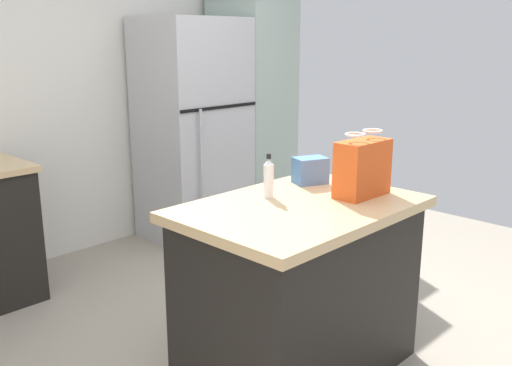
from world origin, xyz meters
TOP-DOWN VIEW (x-y plane):
  - ground at (0.00, 0.00)m, footprint 5.85×5.85m
  - back_wall at (-0.02, 2.30)m, footprint 4.87×0.13m
  - kitchen_island at (-0.14, -0.12)m, footprint 1.18×0.82m
  - refrigerator at (0.85, 1.88)m, footprint 0.81×0.71m
  - tall_cabinet at (1.56, 1.88)m, footprint 0.57×0.63m
  - shopping_bag at (0.19, -0.25)m, footprint 0.31×0.15m
  - small_box at (0.21, 0.11)m, footprint 0.21×0.18m
  - bottle at (-0.17, 0.07)m, footprint 0.05×0.05m

SIDE VIEW (x-z plane):
  - ground at x=0.00m, z-range 0.00..0.00m
  - kitchen_island at x=-0.14m, z-range 0.00..0.90m
  - refrigerator at x=0.85m, z-range 0.00..1.83m
  - small_box at x=0.21m, z-range 0.90..1.04m
  - bottle at x=-0.17m, z-range 0.88..1.11m
  - shopping_bag at x=0.19m, z-range 0.88..1.21m
  - tall_cabinet at x=1.56m, z-range 0.00..2.21m
  - back_wall at x=-0.02m, z-range 0.00..2.62m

